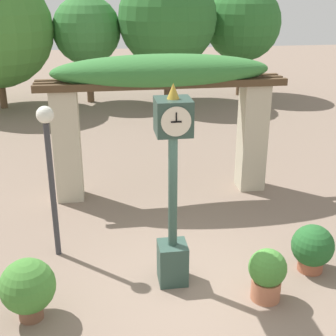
{
  "coord_description": "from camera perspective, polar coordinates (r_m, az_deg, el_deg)",
  "views": [
    {
      "loc": [
        -1.33,
        -6.16,
        4.53
      ],
      "look_at": [
        -0.31,
        0.72,
        1.79
      ],
      "focal_mm": 50.0,
      "sensor_mm": 36.0,
      "label": 1
    }
  ],
  "objects": [
    {
      "name": "potted_plant_near_left",
      "position": [
        7.4,
        11.99,
        -12.44
      ],
      "size": [
        0.58,
        0.58,
        0.84
      ],
      "color": "#B26B4C",
      "rests_on": "ground"
    },
    {
      "name": "potted_plant_near_right",
      "position": [
        8.26,
        17.2,
        -9.22
      ],
      "size": [
        0.71,
        0.71,
        0.83
      ],
      "color": "#9E563D",
      "rests_on": "ground"
    },
    {
      "name": "pergola",
      "position": [
        10.2,
        -0.74,
        9.23
      ],
      "size": [
        5.36,
        1.17,
        3.16
      ],
      "color": "#BCB299",
      "rests_on": "ground"
    },
    {
      "name": "ground_plane",
      "position": [
        7.76,
        3.16,
        -14.24
      ],
      "size": [
        60.0,
        60.0,
        0.0
      ],
      "primitive_type": "plane",
      "color": "#7F6B5B"
    },
    {
      "name": "tree_line",
      "position": [
        18.99,
        -8.23,
        16.88
      ],
      "size": [
        13.54,
        4.62,
        5.21
      ],
      "color": "brown",
      "rests_on": "ground"
    },
    {
      "name": "lamp_post",
      "position": [
        7.98,
        -14.3,
        1.49
      ],
      "size": [
        0.29,
        0.29,
        2.72
      ],
      "color": "#333338",
      "rests_on": "ground"
    },
    {
      "name": "potted_plant_far_left",
      "position": [
        7.11,
        -16.71,
        -13.76
      ],
      "size": [
        0.79,
        0.79,
        0.95
      ],
      "color": "brown",
      "rests_on": "ground"
    },
    {
      "name": "pedestal_clock",
      "position": [
        7.09,
        0.59,
        -2.89
      ],
      "size": [
        0.51,
        0.56,
        3.25
      ],
      "color": "#2D473D",
      "rests_on": "ground"
    }
  ]
}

